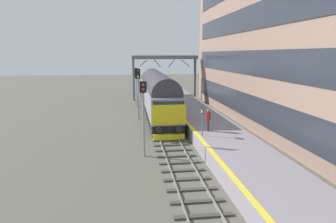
{
  "coord_description": "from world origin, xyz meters",
  "views": [
    {
      "loc": [
        -2.86,
        -25.66,
        6.59
      ],
      "look_at": [
        0.2,
        -2.0,
        1.87
      ],
      "focal_mm": 31.23,
      "sensor_mm": 36.0,
      "label": 1
    }
  ],
  "objects_px": {
    "diesel_locomotive": "(158,93)",
    "signal_post_mid": "(138,87)",
    "signal_post_far": "(137,82)",
    "platform_number_sign": "(202,118)",
    "waiting_passenger": "(208,118)",
    "signal_post_near": "(143,111)"
  },
  "relations": [
    {
      "from": "diesel_locomotive",
      "to": "signal_post_near",
      "type": "relative_size",
      "value": 3.79
    },
    {
      "from": "diesel_locomotive",
      "to": "waiting_passenger",
      "type": "xyz_separation_m",
      "value": [
        2.72,
        -10.43,
        -0.49
      ]
    },
    {
      "from": "signal_post_near",
      "to": "signal_post_far",
      "type": "bearing_deg",
      "value": 90.0
    },
    {
      "from": "signal_post_mid",
      "to": "waiting_passenger",
      "type": "xyz_separation_m",
      "value": [
        4.8,
        -9.25,
        -1.27
      ]
    },
    {
      "from": "platform_number_sign",
      "to": "diesel_locomotive",
      "type": "bearing_deg",
      "value": 99.76
    },
    {
      "from": "platform_number_sign",
      "to": "signal_post_far",
      "type": "bearing_deg",
      "value": 102.97
    },
    {
      "from": "signal_post_mid",
      "to": "signal_post_near",
      "type": "bearing_deg",
      "value": -90.0
    },
    {
      "from": "signal_post_mid",
      "to": "platform_number_sign",
      "type": "xyz_separation_m",
      "value": [
        4.07,
        -10.4,
        -0.98
      ]
    },
    {
      "from": "signal_post_mid",
      "to": "waiting_passenger",
      "type": "distance_m",
      "value": 10.5
    },
    {
      "from": "signal_post_far",
      "to": "platform_number_sign",
      "type": "bearing_deg",
      "value": -77.03
    },
    {
      "from": "diesel_locomotive",
      "to": "signal_post_mid",
      "type": "bearing_deg",
      "value": -150.34
    },
    {
      "from": "signal_post_near",
      "to": "signal_post_far",
      "type": "relative_size",
      "value": 1.01
    },
    {
      "from": "signal_post_far",
      "to": "signal_post_near",
      "type": "bearing_deg",
      "value": -90.0
    },
    {
      "from": "diesel_locomotive",
      "to": "signal_post_near",
      "type": "xyz_separation_m",
      "value": [
        -2.08,
        -12.48,
        0.55
      ]
    },
    {
      "from": "diesel_locomotive",
      "to": "waiting_passenger",
      "type": "height_order",
      "value": "diesel_locomotive"
    },
    {
      "from": "platform_number_sign",
      "to": "waiting_passenger",
      "type": "relative_size",
      "value": 1.17
    },
    {
      "from": "waiting_passenger",
      "to": "signal_post_near",
      "type": "bearing_deg",
      "value": 111.77
    },
    {
      "from": "signal_post_near",
      "to": "signal_post_far",
      "type": "height_order",
      "value": "signal_post_near"
    },
    {
      "from": "signal_post_near",
      "to": "waiting_passenger",
      "type": "bearing_deg",
      "value": 23.11
    },
    {
      "from": "diesel_locomotive",
      "to": "signal_post_mid",
      "type": "xyz_separation_m",
      "value": [
        -2.08,
        -1.18,
        0.78
      ]
    },
    {
      "from": "signal_post_mid",
      "to": "signal_post_far",
      "type": "relative_size",
      "value": 1.06
    },
    {
      "from": "signal_post_near",
      "to": "platform_number_sign",
      "type": "height_order",
      "value": "signal_post_near"
    }
  ]
}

